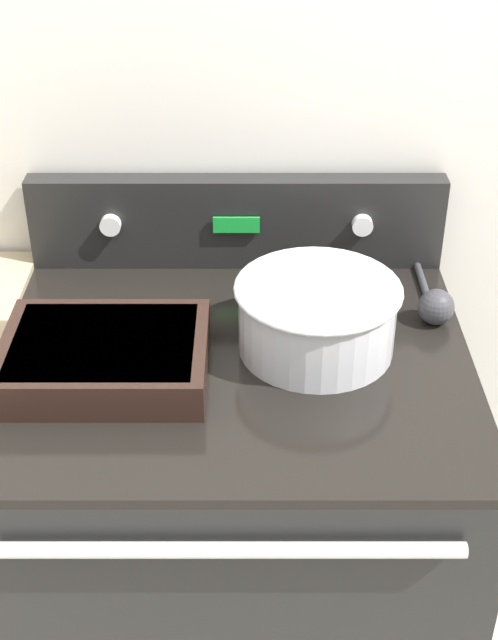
# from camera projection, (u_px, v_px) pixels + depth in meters

# --- Properties ---
(kitchen_wall) EXTENTS (8.00, 0.05, 2.50)m
(kitchen_wall) POSITION_uv_depth(u_px,v_px,m) (239.00, 104.00, 1.67)
(kitchen_wall) COLOR silver
(kitchen_wall) RESTS_ON ground_plane
(stove_range) EXTENTS (0.81, 0.73, 0.94)m
(stove_range) POSITION_uv_depth(u_px,v_px,m) (239.00, 549.00, 1.77)
(stove_range) COLOR black
(stove_range) RESTS_ON ground_plane
(control_panel) EXTENTS (0.81, 0.07, 0.18)m
(control_panel) POSITION_uv_depth(u_px,v_px,m) (239.00, 222.00, 1.74)
(control_panel) COLOR black
(control_panel) RESTS_ON stove_range
(mixing_bowl) EXTENTS (0.28, 0.28, 0.13)m
(mixing_bowl) POSITION_uv_depth(u_px,v_px,m) (320.00, 313.00, 1.50)
(mixing_bowl) COLOR silver
(mixing_bowl) RESTS_ON stove_range
(casserole_dish) EXTENTS (0.34, 0.26, 0.07)m
(casserole_dish) POSITION_uv_depth(u_px,v_px,m) (107.00, 355.00, 1.45)
(casserole_dish) COLOR black
(casserole_dish) RESTS_ON stove_range
(ladle) EXTENTS (0.07, 0.31, 0.07)m
(ladle) POSITION_uv_depth(u_px,v_px,m) (436.00, 303.00, 1.61)
(ladle) COLOR #333338
(ladle) RESTS_ON stove_range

